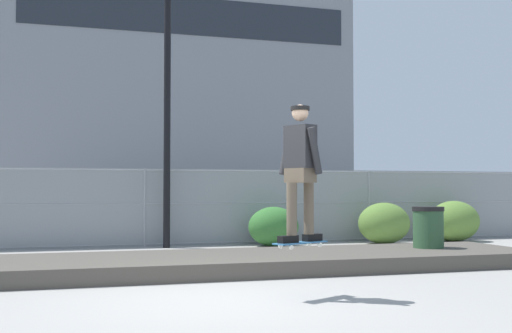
% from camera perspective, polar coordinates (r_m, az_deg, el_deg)
% --- Properties ---
extents(ground_plane, '(120.00, 120.00, 0.00)m').
position_cam_1_polar(ground_plane, '(7.95, -2.73, -11.82)').
color(ground_plane, gray).
extents(gravel_berm, '(12.54, 2.46, 0.26)m').
position_cam_1_polar(gravel_berm, '(10.68, -6.52, -8.58)').
color(gravel_berm, '#4C473F').
rests_on(gravel_berm, ground_plane).
extents(skateboard, '(0.81, 0.53, 0.07)m').
position_cam_1_polar(skateboard, '(8.10, 3.95, -6.76)').
color(skateboard, '#2D608C').
extents(skater, '(0.69, 0.62, 1.72)m').
position_cam_1_polar(skater, '(8.08, 3.93, 0.23)').
color(skater, black).
rests_on(skater, skateboard).
extents(chain_fence, '(23.46, 0.06, 1.85)m').
position_cam_1_polar(chain_fence, '(15.47, -9.81, -3.56)').
color(chain_fence, gray).
rests_on(chain_fence, ground_plane).
extents(street_lamp, '(0.44, 0.44, 6.30)m').
position_cam_1_polar(street_lamp, '(15.35, -7.84, 7.76)').
color(street_lamp, black).
rests_on(street_lamp, ground_plane).
extents(office_block, '(23.40, 14.21, 20.55)m').
position_cam_1_polar(office_block, '(49.95, -7.39, 8.26)').
color(office_block, slate).
rests_on(office_block, ground_plane).
extents(shrub_left, '(1.22, 1.00, 0.94)m').
position_cam_1_polar(shrub_left, '(15.38, 1.56, -5.32)').
color(shrub_left, '#336B2D').
rests_on(shrub_left, ground_plane).
extents(shrub_center, '(1.32, 1.08, 1.02)m').
position_cam_1_polar(shrub_center, '(16.40, 11.25, -4.94)').
color(shrub_center, '#567A33').
rests_on(shrub_center, ground_plane).
extents(shrub_right, '(1.36, 1.12, 1.05)m').
position_cam_1_polar(shrub_right, '(17.63, 17.09, -4.63)').
color(shrub_right, '#567A33').
rests_on(shrub_right, ground_plane).
extents(trash_bin, '(0.59, 0.59, 1.03)m').
position_cam_1_polar(trash_bin, '(12.50, 14.97, -5.79)').
color(trash_bin, '#2D5133').
rests_on(trash_bin, ground_plane).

